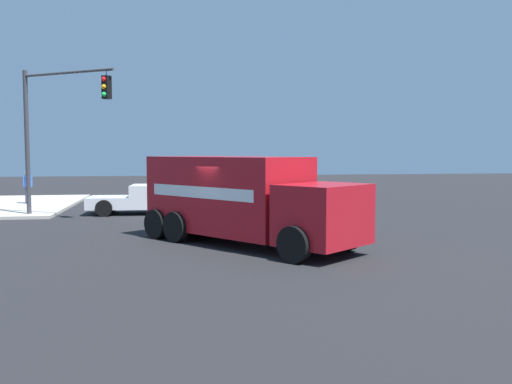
# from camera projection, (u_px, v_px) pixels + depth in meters

# --- Properties ---
(ground_plane) EXTENTS (100.00, 100.00, 0.00)m
(ground_plane) POSITION_uv_depth(u_px,v_px,m) (234.00, 242.00, 17.64)
(ground_plane) COLOR black
(delivery_truck) EXTENTS (7.47, 6.68, 2.79)m
(delivery_truck) POSITION_uv_depth(u_px,v_px,m) (243.00, 199.00, 17.19)
(delivery_truck) COLOR #AD141E
(delivery_truck) RESTS_ON ground
(traffic_light_primary) EXTENTS (2.87, 4.25, 6.44)m
(traffic_light_primary) POSITION_uv_depth(u_px,v_px,m) (52.00, 119.00, 23.60)
(traffic_light_primary) COLOR #38383D
(traffic_light_primary) RESTS_ON sidewalk_corner_near
(pickup_white) EXTENTS (2.52, 5.32, 1.38)m
(pickup_white) POSITION_uv_depth(u_px,v_px,m) (146.00, 198.00, 25.70)
(pickup_white) COLOR white
(pickup_white) RESTS_ON ground
(pedestrian_near_corner) EXTENTS (0.39, 0.43, 1.77)m
(pedestrian_near_corner) POSITION_uv_depth(u_px,v_px,m) (28.00, 185.00, 29.31)
(pedestrian_near_corner) COLOR navy
(pedestrian_near_corner) RESTS_ON sidewalk_corner_near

